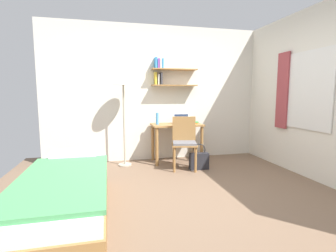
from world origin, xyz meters
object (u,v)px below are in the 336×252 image
(desk_chair, at_px, (184,140))
(standing_lamp, at_px, (123,84))
(laptop, at_px, (182,121))
(handbag, at_px, (199,160))
(book_stack, at_px, (193,122))
(water_bottle, at_px, (157,119))
(bed, at_px, (66,195))
(desk, at_px, (177,132))

(desk_chair, height_order, standing_lamp, standing_lamp)
(laptop, height_order, handbag, laptop)
(desk_chair, relative_size, book_stack, 4.12)
(water_bottle, xyz_separation_m, handbag, (0.61, -0.62, -0.68))
(bed, bearing_deg, book_stack, 42.74)
(bed, relative_size, water_bottle, 9.24)
(bed, xyz_separation_m, standing_lamp, (0.74, 1.84, 1.23))
(standing_lamp, bearing_deg, bed, -111.79)
(desk, xyz_separation_m, standing_lamp, (-0.99, -0.04, 0.89))
(desk, distance_m, book_stack, 0.36)
(standing_lamp, relative_size, laptop, 5.26)
(laptop, bearing_deg, standing_lamp, -177.27)
(desk, distance_m, handbag, 0.77)
(desk_chair, distance_m, water_bottle, 0.72)
(desk_chair, bearing_deg, book_stack, 57.10)
(bed, relative_size, book_stack, 9.35)
(desk, height_order, water_bottle, water_bottle)
(desk, height_order, desk_chair, desk_chair)
(laptop, height_order, water_bottle, water_bottle)
(water_bottle, distance_m, book_stack, 0.70)
(bed, distance_m, book_stack, 2.84)
(standing_lamp, distance_m, handbag, 1.88)
(handbag, bearing_deg, desk_chair, 155.13)
(water_bottle, height_order, book_stack, water_bottle)
(handbag, bearing_deg, book_stack, 81.96)
(bed, xyz_separation_m, handbag, (1.96, 1.29, -0.08))
(standing_lamp, xyz_separation_m, handbag, (1.23, -0.55, -1.32))
(standing_lamp, relative_size, water_bottle, 7.55)
(bed, xyz_separation_m, desk, (1.73, 1.89, 0.34))
(standing_lamp, xyz_separation_m, laptop, (1.10, 0.05, -0.70))
(standing_lamp, height_order, handbag, standing_lamp)
(standing_lamp, bearing_deg, water_bottle, 6.19)
(book_stack, height_order, handbag, book_stack)
(bed, bearing_deg, standing_lamp, 68.21)
(desk_chair, xyz_separation_m, book_stack, (0.32, 0.49, 0.25))
(bed, height_order, standing_lamp, standing_lamp)
(desk, distance_m, standing_lamp, 1.34)
(standing_lamp, height_order, laptop, standing_lamp)
(bed, relative_size, desk, 2.15)
(desk_chair, distance_m, handbag, 0.43)
(bed, bearing_deg, desk_chair, 38.97)
(desk, distance_m, desk_chair, 0.49)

